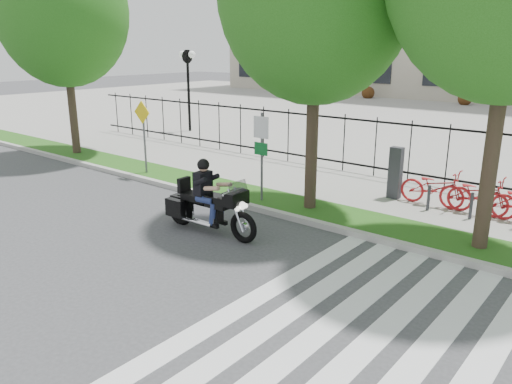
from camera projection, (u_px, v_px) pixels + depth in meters
The scene contains 12 objects.
ground at pixel (167, 269), 10.20m from camera, with size 120.00×120.00×0.00m, color #3B3B3D.
curb at pixel (285, 216), 13.23m from camera, with size 60.00×0.20×0.15m, color #A6A49C.
grass_verge at pixel (303, 208), 13.86m from camera, with size 60.00×1.50×0.15m, color #225214.
sidewalk at pixel (348, 189), 15.71m from camera, with size 60.00×3.50×0.15m, color gray.
plaza at pixel (499, 125), 28.74m from camera, with size 80.00×34.00×0.10m, color gray.
crosswalk_stripes at pixel (386, 359), 7.26m from camera, with size 5.70×8.00×0.01m, color silver, non-canonical shape.
iron_fence at pixel (375, 147), 16.71m from camera, with size 30.00×0.06×2.00m, color black, non-canonical shape.
lamp_post_left at pixel (188, 70), 25.51m from camera, with size 1.06×0.70×4.25m.
street_tree_0 at pixel (63, 11), 19.18m from camera, with size 5.05×5.05×8.46m.
sign_pole_regulatory at pixel (261, 146), 13.84m from camera, with size 0.50×0.09×2.50m.
sign_pole_warning at pixel (143, 127), 16.99m from camera, with size 0.78×0.09×2.49m.
motorcycle_rider at pixel (209, 204), 12.03m from camera, with size 2.85×0.84×2.20m.
Camera 1 is at (7.34, -6.07, 4.38)m, focal length 35.00 mm.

